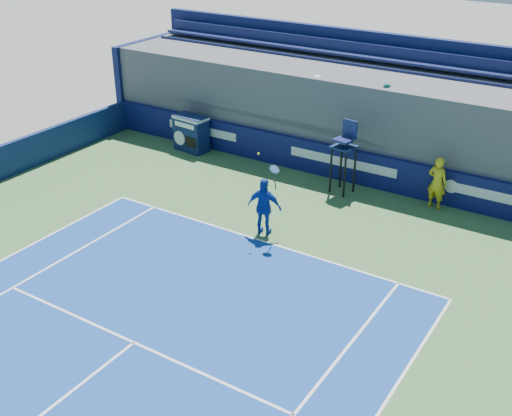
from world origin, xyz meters
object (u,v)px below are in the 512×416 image
Objects in this scene: match_clock at (191,132)px; tennis_player at (264,207)px; ball_person at (437,183)px; umpire_chair at (345,150)px.

tennis_player reaches higher than match_clock.
match_clock is 7.30m from tennis_player.
match_clock is at bearing 144.58° from tennis_player.
ball_person is at bearing 50.24° from tennis_player.
ball_person is at bearing 9.66° from umpire_chair.
tennis_player is (5.94, -4.23, 0.15)m from match_clock.
match_clock is 6.66m from umpire_chair.
tennis_player is at bearing -35.42° from match_clock.
ball_person is 9.60m from match_clock.
tennis_player is (-3.66, -4.39, 0.02)m from ball_person.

